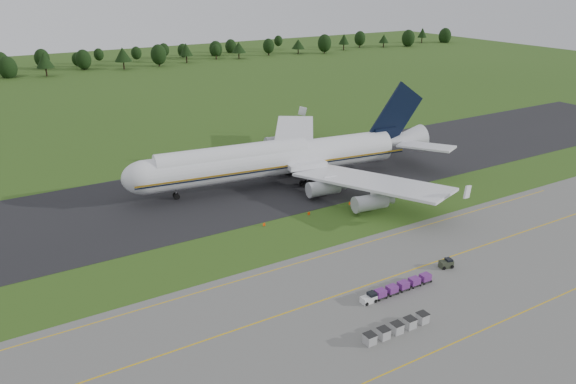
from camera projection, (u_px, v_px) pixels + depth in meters
ground at (301, 233)px, 108.14m from camera, size 600.00×600.00×0.00m
apron at (427, 319)px, 81.04m from camera, size 300.00×52.00×0.06m
taxiway at (237, 188)px, 130.44m from camera, size 300.00×40.00×0.08m
apron_markings at (395, 297)px, 86.62m from camera, size 300.00×30.20×0.01m
tree_line at (71, 60)px, 280.10m from camera, size 529.28×21.23×11.98m
aircraft at (281, 158)px, 131.81m from camera, size 77.92×75.10×21.80m
baggage_train at (396, 288)px, 87.62m from camera, size 13.77×1.46×1.40m
utility_cart at (446, 264)px, 95.15m from camera, size 2.47×1.80×1.23m
uld_row at (397, 328)px, 77.77m from camera, size 11.11×1.51×1.49m
edge_markers at (309, 214)px, 116.16m from camera, size 21.70×0.30×0.60m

